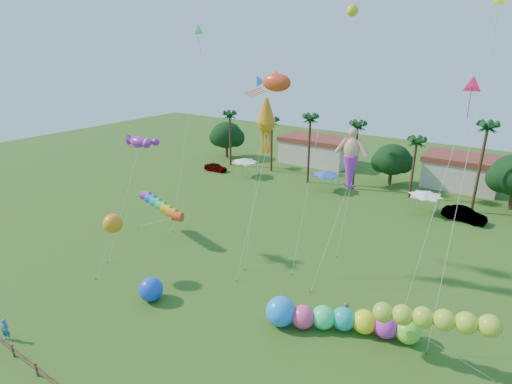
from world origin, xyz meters
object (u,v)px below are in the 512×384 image
Objects in this scene: car_a at (216,167)px; spectator_b at (346,314)px; spectator_a at (5,330)px; caterpillar_inflatable at (335,319)px; blue_ball at (151,289)px; car_b at (464,214)px.

spectator_b is at bearing -132.38° from car_a.
spectator_a is 0.16× the size of caterpillar_inflatable.
blue_ball is (-14.14, -5.04, 0.04)m from caterpillar_inflatable.
caterpillar_inflatable is at bearing 19.63° from blue_ball.
caterpillar_inflatable is at bearing -133.83° from car_a.
spectator_b is 0.94× the size of blue_ball.
caterpillar_inflatable is at bearing -178.39° from car_b.
car_a is at bearing 102.67° from car_b.
spectator_b is (-4.30, -26.59, 0.13)m from car_b.
car_a is 43.56m from spectator_a.
caterpillar_inflatable reaches higher than blue_ball.
spectator_b is 1.12m from caterpillar_inflatable.
car_a is 2.02× the size of blue_ball.
car_b reaches higher than car_a.
spectator_b reaches higher than car_b.
spectator_b is at bearing 22.55° from blue_ball.
caterpillar_inflatable is 5.42× the size of blue_ball.
blue_ball reaches higher than spectator_a.
car_b is at bearing 59.94° from blue_ball.
blue_ball is (4.83, 9.21, 0.14)m from spectator_a.
car_b is 2.45× the size of blue_ball.
spectator_a is at bearing -165.92° from caterpillar_inflatable.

